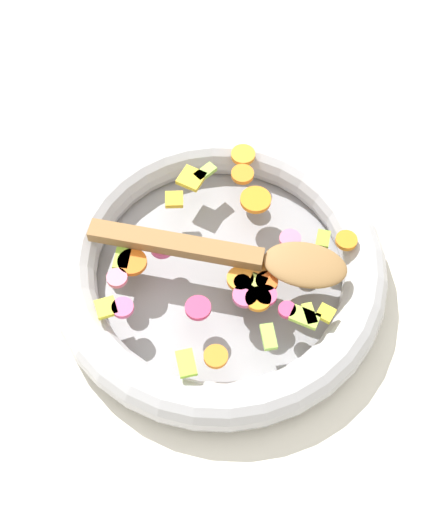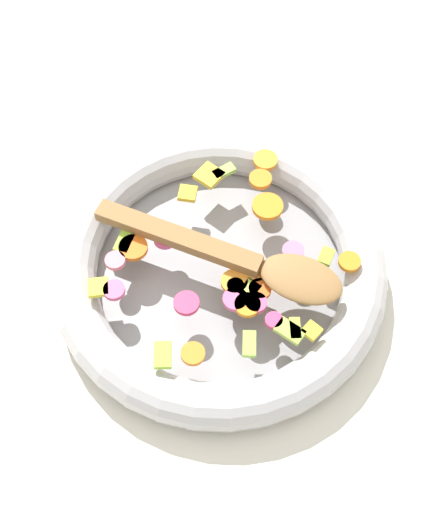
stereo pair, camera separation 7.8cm
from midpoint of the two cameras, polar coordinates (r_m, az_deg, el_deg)
name	(u,v)px [view 1 (the left image)]	position (r m, az deg, el deg)	size (l,w,h in m)	color
ground_plane	(220,278)	(0.82, -2.70, -2.02)	(4.00, 4.00, 0.00)	silver
skillet	(220,269)	(0.80, -2.77, -1.26)	(0.38, 0.38, 0.05)	gray
chopped_vegetables	(228,261)	(0.77, -2.19, -0.61)	(0.31, 0.27, 0.01)	orange
wooden_spoon	(246,254)	(0.76, -0.80, -0.11)	(0.06, 0.28, 0.01)	olive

